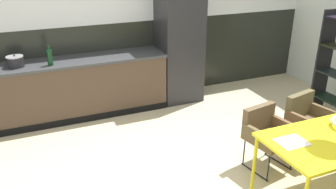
% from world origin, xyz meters
% --- Properties ---
extents(back_wall_splashback_dark, '(7.00, 0.12, 1.32)m').
position_xyz_m(back_wall_splashback_dark, '(0.00, 2.77, 0.66)').
color(back_wall_splashback_dark, black).
rests_on(back_wall_splashback_dark, ground).
extents(kitchen_counter, '(3.81, 0.63, 0.90)m').
position_xyz_m(kitchen_counter, '(-1.46, 2.41, 0.45)').
color(kitchen_counter, '#443426').
rests_on(kitchen_counter, ground).
extents(refrigerator_column, '(0.67, 0.60, 2.00)m').
position_xyz_m(refrigerator_column, '(0.78, 2.41, 1.00)').
color(refrigerator_column, '#232326').
rests_on(refrigerator_column, ground).
extents(armchair_corner_seat, '(0.57, 0.56, 0.76)m').
position_xyz_m(armchair_corner_seat, '(1.53, 0.22, 0.50)').
color(armchair_corner_seat, brown).
rests_on(armchair_corner_seat, ground).
extents(armchair_far_side, '(0.56, 0.55, 0.73)m').
position_xyz_m(armchair_far_side, '(0.88, 0.17, 0.48)').
color(armchair_far_side, brown).
rests_on(armchair_far_side, ground).
extents(open_book, '(0.28, 0.23, 0.02)m').
position_xyz_m(open_book, '(0.63, -0.51, 0.74)').
color(open_book, white).
rests_on(open_book, dining_table).
extents(cooking_pot, '(0.23, 0.23, 0.18)m').
position_xyz_m(cooking_pot, '(-1.71, 2.37, 0.97)').
color(cooking_pot, black).
rests_on(cooking_pot, kitchen_counter).
extents(bottle_wine_green, '(0.07, 0.07, 0.29)m').
position_xyz_m(bottle_wine_green, '(-1.26, 2.26, 1.01)').
color(bottle_wine_green, '#0F3319').
rests_on(bottle_wine_green, kitchen_counter).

